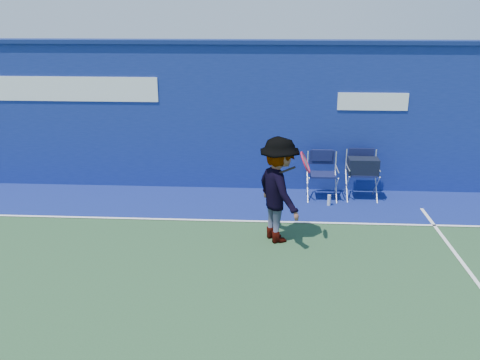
# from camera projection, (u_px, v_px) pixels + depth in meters

# --- Properties ---
(ground) EXTENTS (80.00, 80.00, 0.00)m
(ground) POSITION_uv_depth(u_px,v_px,m) (141.00, 323.00, 6.25)
(ground) COLOR #264829
(ground) RESTS_ON ground
(stadium_wall) EXTENTS (24.00, 0.50, 3.08)m
(stadium_wall) POSITION_uv_depth(u_px,v_px,m) (196.00, 115.00, 10.67)
(stadium_wall) COLOR navy
(stadium_wall) RESTS_ON ground
(out_of_bounds_strip) EXTENTS (24.00, 1.80, 0.01)m
(out_of_bounds_strip) POSITION_uv_depth(u_px,v_px,m) (191.00, 202.00, 10.12)
(out_of_bounds_strip) COLOR navy
(out_of_bounds_strip) RESTS_ON ground
(court_lines) EXTENTS (24.00, 12.00, 0.01)m
(court_lines) POSITION_uv_depth(u_px,v_px,m) (152.00, 296.00, 6.81)
(court_lines) COLOR white
(court_lines) RESTS_ON out_of_bounds_strip
(directors_chair_left) EXTENTS (0.57, 0.53, 0.96)m
(directors_chair_left) POSITION_uv_depth(u_px,v_px,m) (322.00, 184.00, 10.24)
(directors_chair_left) COLOR silver
(directors_chair_left) RESTS_ON ground
(directors_chair_right) EXTENTS (0.59, 0.53, 0.99)m
(directors_chair_right) POSITION_uv_depth(u_px,v_px,m) (362.00, 179.00, 10.21)
(directors_chair_right) COLOR silver
(directors_chair_right) RESTS_ON ground
(water_bottle) EXTENTS (0.07, 0.07, 0.22)m
(water_bottle) POSITION_uv_depth(u_px,v_px,m) (329.00, 200.00, 9.93)
(water_bottle) COLOR silver
(water_bottle) RESTS_ON ground
(tennis_player) EXTENTS (1.08, 1.31, 1.76)m
(tennis_player) POSITION_uv_depth(u_px,v_px,m) (279.00, 190.00, 8.22)
(tennis_player) COLOR #EA4738
(tennis_player) RESTS_ON ground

